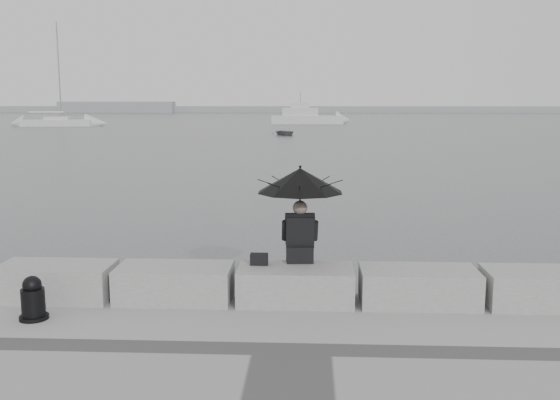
# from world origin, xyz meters

# --- Properties ---
(ground) EXTENTS (360.00, 360.00, 0.00)m
(ground) POSITION_xyz_m (0.00, 0.00, 0.00)
(ground) COLOR #424447
(ground) RESTS_ON ground
(stone_block_far_left) EXTENTS (1.60, 0.80, 0.50)m
(stone_block_far_left) POSITION_xyz_m (-3.40, -0.45, 0.75)
(stone_block_far_left) COLOR gray
(stone_block_far_left) RESTS_ON promenade
(stone_block_left) EXTENTS (1.60, 0.80, 0.50)m
(stone_block_left) POSITION_xyz_m (-1.70, -0.45, 0.75)
(stone_block_left) COLOR gray
(stone_block_left) RESTS_ON promenade
(stone_block_centre) EXTENTS (1.60, 0.80, 0.50)m
(stone_block_centre) POSITION_xyz_m (0.00, -0.45, 0.75)
(stone_block_centre) COLOR gray
(stone_block_centre) RESTS_ON promenade
(stone_block_right) EXTENTS (1.60, 0.80, 0.50)m
(stone_block_right) POSITION_xyz_m (1.70, -0.45, 0.75)
(stone_block_right) COLOR gray
(stone_block_right) RESTS_ON promenade
(stone_block_far_right) EXTENTS (1.60, 0.80, 0.50)m
(stone_block_far_right) POSITION_xyz_m (3.40, -0.45, 0.75)
(stone_block_far_right) COLOR gray
(stone_block_far_right) RESTS_ON promenade
(seated_person) EXTENTS (1.24, 1.24, 1.39)m
(seated_person) POSITION_xyz_m (0.05, -0.10, 2.02)
(seated_person) COLOR black
(seated_person) RESTS_ON stone_block_centre
(bag) EXTENTS (0.25, 0.14, 0.16)m
(bag) POSITION_xyz_m (-0.52, -0.32, 1.08)
(bag) COLOR black
(bag) RESTS_ON stone_block_centre
(mooring_bollard) EXTENTS (0.37, 0.37, 0.58)m
(mooring_bollard) POSITION_xyz_m (-3.35, -1.31, 0.74)
(mooring_bollard) COLOR black
(mooring_bollard) RESTS_ON promenade
(distant_landmass) EXTENTS (180.00, 8.00, 2.80)m
(distant_landmass) POSITION_xyz_m (-8.14, 154.51, 0.90)
(distant_landmass) COLOR gray
(distant_landmass) RESTS_ON ground
(sailboat_left) EXTENTS (8.86, 3.63, 12.90)m
(sailboat_left) POSITION_xyz_m (-31.68, 68.75, 0.51)
(sailboat_left) COLOR silver
(sailboat_left) RESTS_ON ground
(motor_cruiser) EXTENTS (9.82, 2.87, 4.50)m
(motor_cruiser) POSITION_xyz_m (-0.23, 78.02, 0.89)
(motor_cruiser) COLOR silver
(motor_cruiser) RESTS_ON ground
(dinghy) EXTENTS (3.28, 2.56, 0.51)m
(dinghy) POSITION_xyz_m (-2.16, 50.01, 0.26)
(dinghy) COLOR gray
(dinghy) RESTS_ON ground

